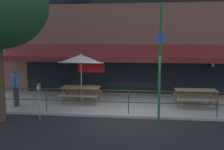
% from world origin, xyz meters
% --- Properties ---
extents(ground_plane, '(120.00, 120.00, 0.00)m').
position_xyz_m(ground_plane, '(0.00, 0.00, 0.00)').
color(ground_plane, black).
extents(patio_deck, '(15.00, 4.00, 0.10)m').
position_xyz_m(patio_deck, '(0.00, 2.00, 0.05)').
color(patio_deck, '#9E998E').
rests_on(patio_deck, ground).
extents(restaurant_building, '(15.00, 1.60, 8.16)m').
position_xyz_m(restaurant_building, '(0.00, 4.23, 4.05)').
color(restaurant_building, brown).
rests_on(restaurant_building, ground).
extents(patio_railing, '(13.84, 0.04, 0.97)m').
position_xyz_m(patio_railing, '(0.00, 0.30, 0.80)').
color(patio_railing, '#194723').
rests_on(patio_railing, patio_deck).
extents(picnic_table_left, '(1.80, 1.42, 0.76)m').
position_xyz_m(picnic_table_left, '(-2.35, 1.95, 0.71)').
color(picnic_table_left, '#997047').
rests_on(picnic_table_left, patio_deck).
extents(picnic_table_centre, '(1.80, 1.42, 0.76)m').
position_xyz_m(picnic_table_centre, '(2.93, 1.78, 0.71)').
color(picnic_table_centre, '#997047').
rests_on(picnic_table_centre, patio_deck).
extents(patio_umbrella_left, '(2.14, 2.14, 2.40)m').
position_xyz_m(patio_umbrella_left, '(-2.35, 2.02, 2.18)').
color(patio_umbrella_left, '#B7B2A8').
rests_on(patio_umbrella_left, patio_deck).
extents(pedestrian_walking, '(0.26, 0.62, 1.71)m').
position_xyz_m(pedestrian_walking, '(-5.09, 0.90, 1.06)').
color(pedestrian_walking, '#333338').
rests_on(pedestrian_walking, patio_deck).
extents(parking_meter_near, '(0.15, 0.16, 1.42)m').
position_xyz_m(parking_meter_near, '(-3.40, -0.52, 1.15)').
color(parking_meter_near, gray).
rests_on(parking_meter_near, ground).
extents(street_sign_pole, '(0.28, 0.09, 4.33)m').
position_xyz_m(street_sign_pole, '(1.15, -0.45, 2.22)').
color(street_sign_pole, '#1E6033').
rests_on(street_sign_pole, ground).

